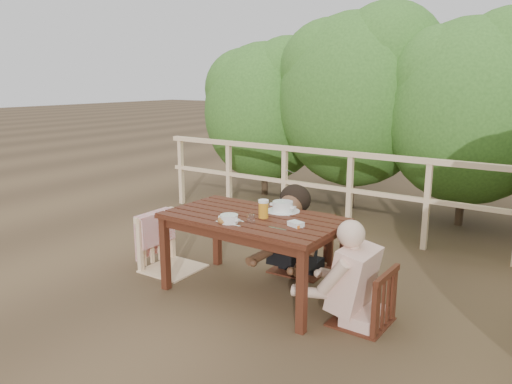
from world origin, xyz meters
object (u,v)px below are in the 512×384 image
Objects in this scene: tumbler at (251,219)px; chair_left at (171,219)px; soup_far at (283,207)px; butter_tub at (296,225)px; soup_near at (229,220)px; chair_right at (363,270)px; diner_right at (369,242)px; chair_far at (302,220)px; table at (253,256)px; beer_glass at (263,210)px; woman at (303,203)px; bread_roll at (224,221)px.

chair_left is at bearing 171.20° from tumbler.
soup_far reaches higher than butter_tub.
soup_near is 0.54m from butter_tub.
butter_tub is at bearing -79.51° from chair_right.
diner_right reaches higher than butter_tub.
tumbler is at bearing -92.36° from chair_far.
table is 12.41× the size of butter_tub.
butter_tub is (0.35, -0.06, -0.06)m from beer_glass.
chair_right is at bearing 139.42° from woman.
beer_glass is (1.06, 0.00, 0.25)m from chair_left.
chair_left reaches higher than beer_glass.
soup_far is at bearing -77.46° from chair_left.
beer_glass is at bearing -172.88° from butter_tub.
soup_far is (0.17, 0.55, 0.01)m from soup_near.
chair_far is 8.60× the size of bread_roll.
chair_far reaches higher than soup_far.
soup_far is (-0.89, 0.24, 0.08)m from diner_right.
tumbler is (-0.92, -0.19, 0.07)m from diner_right.
chair_right is at bearing -90.73° from chair_left.
table is at bearing -177.80° from beer_glass.
woman reaches higher than bread_roll.
woman is 8.07× the size of beer_glass.
bread_roll is (-0.06, -0.31, 0.38)m from table.
tumbler is at bearing -58.95° from table.
beer_glass is at bearing 62.61° from soup_near.
table is 0.49m from bread_roll.
chair_right is at bearing 1.92° from table.
table is 1.45× the size of chair_far.
chair_far reaches higher than soup_near.
soup_far reaches higher than table.
diner_right is at bearing -15.25° from soup_far.
chair_right is 0.95m from soup_far.
butter_tub is (0.37, -0.78, 0.04)m from woman.
soup_near reaches higher than tumbler.
beer_glass reaches higher than soup_far.
chair_left is 0.97m from bread_roll.
chair_left reaches higher than table.
woman is (0.00, 0.02, 0.16)m from chair_far.
chair_far is at bearing 81.99° from bread_roll.
tumbler is (1.05, -0.16, 0.21)m from chair_left.
diner_right reaches higher than bread_roll.
table is 0.73m from chair_far.
woman is 0.73m from beer_glass.
chair_left reaches higher than soup_far.
table is 0.59m from butter_tub.
chair_far is 1.16m from diner_right.
diner_right is (1.98, 0.03, 0.14)m from chair_left.
diner_right is 5.38× the size of soup_near.
chair_left reaches higher than tumbler.
chair_left is at bearing -165.83° from soup_far.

